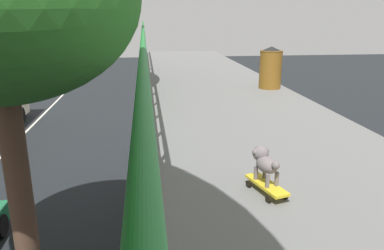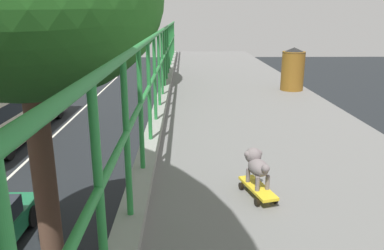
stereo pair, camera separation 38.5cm
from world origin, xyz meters
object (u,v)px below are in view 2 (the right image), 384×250
Objects in this scene: litter_bin at (293,69)px; toy_skateboard at (258,189)px; city_bus at (10,107)px; small_dog at (257,164)px.

toy_skateboard is at bearing -108.63° from litter_bin.
small_dog is at bearing -59.48° from city_bus.
litter_bin is at bearing -46.98° from city_bus.
litter_bin reaches higher than city_bus.
small_dog is 0.41× the size of litter_bin.
city_bus is 13.93× the size of litter_bin.
litter_bin is at bearing 71.37° from toy_skateboard.
toy_skateboard is 0.58× the size of litter_bin.
small_dog is at bearing -108.93° from litter_bin.
litter_bin is (1.57, 4.56, 0.17)m from small_dog.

